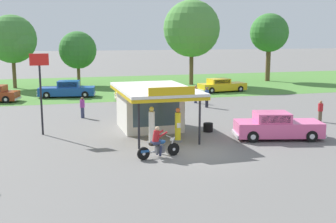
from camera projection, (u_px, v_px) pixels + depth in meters
The scene contains 20 objects.
ground_plane at pixel (195, 152), 22.07m from camera, with size 300.00×300.00×0.00m, color slate.
grass_verge_strip at pixel (110, 86), 50.46m from camera, with size 120.00×24.00×0.01m, color #477A33.
service_station_kiosk at pixel (150, 104), 27.02m from camera, with size 4.30×7.28×3.28m.
gas_pump_nearside at pixel (152, 127), 23.73m from camera, with size 0.44×0.44×2.07m.
gas_pump_offside at pixel (178, 126), 24.16m from camera, with size 0.44×0.44×1.93m.
motorcycle_with_rider at pixel (158, 145), 20.94m from camera, with size 2.27×0.81×1.58m.
featured_classic_sedan at pixel (277, 127), 24.85m from camera, with size 5.37×3.01×1.56m.
parked_car_back_row_far_left at pixel (222, 86), 45.45m from camera, with size 5.43×2.35×1.42m.
parked_car_back_row_right at pixel (142, 93), 39.53m from camera, with size 5.20×2.43×1.47m.
parked_car_back_row_far_right at pixel (67, 90), 41.63m from camera, with size 5.70×2.82×1.59m.
bystander_strolling_foreground at pixel (320, 111), 29.66m from camera, with size 0.34×0.34×1.49m.
bystander_leaning_by_kiosk at pixel (196, 94), 37.87m from camera, with size 0.34×0.34×1.58m.
bystander_chatting_near_pumps at pixel (82, 107), 31.06m from camera, with size 0.34×0.34×1.54m.
bystander_admiring_sedan at pixel (207, 97), 35.57m from camera, with size 0.37×0.37×1.70m.
tree_oak_far_right at pixel (191, 30), 51.25m from camera, with size 6.77×6.77×10.10m.
tree_oak_centre at pixel (270, 34), 55.10m from camera, with size 4.95×5.22×8.73m.
tree_oak_distant_spare at pixel (14, 40), 47.75m from camera, with size 5.39×5.39×8.21m.
tree_oak_far_left at pixel (78, 51), 50.87m from camera, with size 4.43×4.43×6.42m.
roadside_pole_sign at pixel (40, 80), 25.38m from camera, with size 1.10×0.12×4.88m.
spare_tire_stack at pixel (208, 127), 26.70m from camera, with size 0.60×0.60×0.54m.
Camera 1 is at (-7.24, -20.15, 5.94)m, focal length 45.83 mm.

